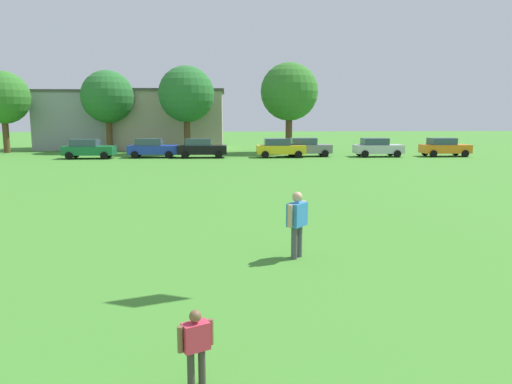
{
  "coord_description": "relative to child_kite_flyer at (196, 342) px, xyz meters",
  "views": [
    {
      "loc": [
        2.47,
        -1.56,
        3.7
      ],
      "look_at": [
        3.16,
        9.51,
        1.92
      ],
      "focal_mm": 33.49,
      "sensor_mm": 36.0,
      "label": 1
    }
  ],
  "objects": [
    {
      "name": "parked_car_black_2",
      "position": [
        -1.78,
        36.32,
        0.2
      ],
      "size": [
        4.3,
        2.02,
        1.68
      ],
      "color": "black",
      "rests_on": "ground"
    },
    {
      "name": "parked_car_silver_5",
      "position": [
        14.08,
        36.35,
        0.2
      ],
      "size": [
        4.3,
        2.02,
        1.68
      ],
      "color": "silver",
      "rests_on": "ground"
    },
    {
      "name": "parked_car_yellow_3",
      "position": [
        5.2,
        36.26,
        0.2
      ],
      "size": [
        4.3,
        2.02,
        1.68
      ],
      "color": "yellow",
      "rests_on": "ground"
    },
    {
      "name": "tree_left",
      "position": [
        -11.52,
        43.82,
        4.88
      ],
      "size": [
        5.27,
        5.27,
        8.21
      ],
      "color": "brown",
      "rests_on": "ground"
    },
    {
      "name": "ground_plane",
      "position": [
        -2.03,
        25.44,
        -0.66
      ],
      "size": [
        160.0,
        160.0,
        0.0
      ],
      "primitive_type": "plane",
      "color": "#42842D"
    },
    {
      "name": "parked_car_blue_1",
      "position": [
        -6.14,
        36.72,
        0.2
      ],
      "size": [
        4.3,
        2.02,
        1.68
      ],
      "color": "#1E38AD",
      "rests_on": "ground"
    },
    {
      "name": "adult_bystander",
      "position": [
        2.25,
        5.9,
        0.38
      ],
      "size": [
        0.61,
        0.68,
        1.76
      ],
      "rotation": [
        0.0,
        0.0,
        4.04
      ],
      "color": "#4C4C51",
      "rests_on": "ground"
    },
    {
      "name": "parked_car_green_0",
      "position": [
        -11.51,
        36.04,
        0.2
      ],
      "size": [
        4.3,
        2.02,
        1.68
      ],
      "color": "#196B38",
      "rests_on": "ground"
    },
    {
      "name": "parked_car_gray_4",
      "position": [
        7.73,
        37.07,
        0.2
      ],
      "size": [
        4.3,
        2.02,
        1.68
      ],
      "color": "slate",
      "rests_on": "ground"
    },
    {
      "name": "tree_far_right",
      "position": [
        6.7,
        41.65,
        5.32
      ],
      "size": [
        5.69,
        5.69,
        8.86
      ],
      "color": "brown",
      "rests_on": "ground"
    },
    {
      "name": "house_left",
      "position": [
        -15.23,
        48.94,
        2.54
      ],
      "size": [
        9.88,
        7.17,
        6.39
      ],
      "color": "#9999A3",
      "rests_on": "ground"
    },
    {
      "name": "house_right",
      "position": [
        -6.07,
        48.94,
        2.59
      ],
      "size": [
        12.63,
        9.06,
        6.49
      ],
      "color": "tan",
      "rests_on": "ground"
    },
    {
      "name": "tree_far_left",
      "position": [
        -21.47,
        43.1,
        4.76
      ],
      "size": [
        5.15,
        5.15,
        8.03
      ],
      "color": "brown",
      "rests_on": "ground"
    },
    {
      "name": "parked_car_orange_6",
      "position": [
        20.26,
        36.27,
        0.2
      ],
      "size": [
        4.3,
        2.02,
        1.68
      ],
      "color": "orange",
      "rests_on": "ground"
    },
    {
      "name": "tree_right",
      "position": [
        -3.41,
        41.59,
        5.07
      ],
      "size": [
        5.44,
        5.44,
        8.48
      ],
      "color": "brown",
      "rests_on": "ground"
    },
    {
      "name": "child_kite_flyer",
      "position": [
        0.0,
        0.0,
        0.0
      ],
      "size": [
        0.48,
        0.35,
        1.11
      ],
      "rotation": [
        0.0,
        0.0,
        0.47
      ],
      "color": "#3F3833",
      "rests_on": "ground"
    }
  ]
}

